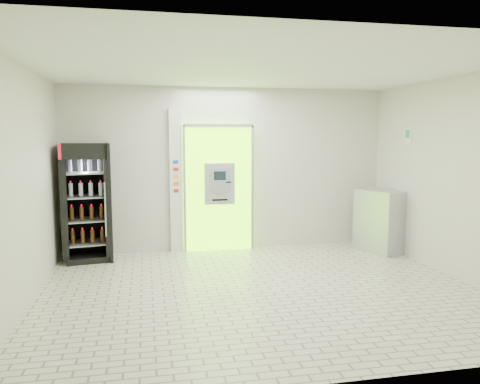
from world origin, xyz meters
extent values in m
plane|color=beige|center=(0.00, 0.00, 0.00)|extent=(6.00, 6.00, 0.00)
plane|color=beige|center=(0.00, 2.50, 1.50)|extent=(6.00, 0.00, 6.00)
plane|color=beige|center=(0.00, -2.50, 1.50)|extent=(6.00, 0.00, 6.00)
plane|color=beige|center=(-3.00, 0.00, 1.50)|extent=(0.00, 5.00, 5.00)
plane|color=beige|center=(3.00, 0.00, 1.50)|extent=(0.00, 5.00, 5.00)
plane|color=white|center=(0.00, 0.00, 3.00)|extent=(6.00, 6.00, 0.00)
cube|color=#7DFF06|center=(-0.20, 2.43, 1.15)|extent=(1.20, 0.12, 2.30)
cube|color=gray|center=(-0.20, 2.36, 2.30)|extent=(1.28, 0.04, 0.06)
cube|color=gray|center=(-0.83, 2.36, 1.15)|extent=(0.04, 0.04, 2.30)
cube|color=gray|center=(0.43, 2.36, 1.15)|extent=(0.04, 0.04, 2.30)
cube|color=black|center=(-0.10, 2.38, 0.50)|extent=(0.62, 0.01, 0.67)
cube|color=black|center=(-0.54, 2.38, 1.98)|extent=(0.22, 0.01, 0.18)
cube|color=#A9ABB0|center=(-0.20, 2.32, 1.25)|extent=(0.55, 0.12, 0.75)
cube|color=black|center=(-0.20, 2.25, 1.40)|extent=(0.22, 0.01, 0.16)
cube|color=gray|center=(-0.20, 2.25, 1.12)|extent=(0.16, 0.01, 0.12)
cube|color=black|center=(-0.04, 2.25, 1.28)|extent=(0.09, 0.01, 0.02)
cube|color=black|center=(-0.20, 2.25, 0.96)|extent=(0.28, 0.01, 0.03)
cube|color=silver|center=(-0.98, 2.45, 1.30)|extent=(0.22, 0.10, 2.60)
cube|color=#193FB2|center=(-0.98, 2.40, 1.65)|extent=(0.09, 0.01, 0.06)
cube|color=red|center=(-0.98, 2.40, 1.52)|extent=(0.09, 0.01, 0.06)
cube|color=yellow|center=(-0.98, 2.40, 1.39)|extent=(0.09, 0.01, 0.06)
cube|color=orange|center=(-0.98, 2.40, 1.26)|extent=(0.09, 0.01, 0.06)
cube|color=red|center=(-0.98, 2.40, 1.13)|extent=(0.09, 0.01, 0.06)
cube|color=black|center=(-2.50, 2.15, 1.00)|extent=(0.85, 0.79, 1.99)
cube|color=black|center=(-2.50, 2.47, 1.00)|extent=(0.75, 0.17, 1.99)
cube|color=#BA091A|center=(-2.50, 1.82, 1.86)|extent=(0.72, 0.13, 0.24)
cube|color=white|center=(-2.50, 1.81, 1.86)|extent=(0.41, 0.07, 0.07)
cube|color=black|center=(-2.50, 2.15, 0.05)|extent=(0.85, 0.79, 0.10)
cylinder|color=gray|center=(-2.18, 1.79, 0.92)|extent=(0.03, 0.03, 0.90)
cube|color=gray|center=(-2.50, 2.15, 0.30)|extent=(0.71, 0.67, 0.02)
cube|color=gray|center=(-2.50, 2.15, 0.70)|extent=(0.71, 0.67, 0.02)
cube|color=gray|center=(-2.50, 2.15, 1.10)|extent=(0.71, 0.67, 0.02)
cube|color=gray|center=(-2.50, 2.15, 1.49)|extent=(0.71, 0.67, 0.02)
cube|color=#A9ABB0|center=(2.71, 1.71, 0.57)|extent=(0.82, 0.99, 1.14)
cube|color=gray|center=(2.42, 1.71, 0.63)|extent=(0.28, 0.79, 0.01)
cube|color=white|center=(2.99, 1.40, 2.12)|extent=(0.02, 0.22, 0.26)
cube|color=#0C8537|center=(2.98, 1.40, 2.15)|extent=(0.00, 0.14, 0.14)
camera|label=1|loc=(-1.52, -6.05, 2.11)|focal=35.00mm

